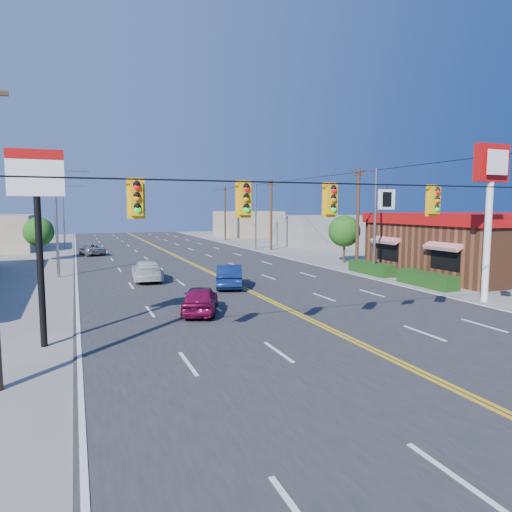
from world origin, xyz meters
name	(u,v)px	position (x,y,z in m)	size (l,w,h in m)	color
ground	(356,343)	(0.00, 0.00, 0.00)	(160.00, 160.00, 0.00)	gray
road	(210,273)	(0.00, 20.00, 0.03)	(20.00, 120.00, 0.06)	#2D2D30
signal_span	(357,215)	(-0.12, 0.00, 4.89)	(24.32, 0.34, 9.00)	#47301E
kfc	(485,243)	(19.90, 12.00, 2.38)	(16.30, 12.40, 4.70)	brown
kfc_pylon	(490,191)	(11.00, 4.00, 6.04)	(2.20, 0.36, 8.50)	white
pizza_hut_sign	(37,206)	(-11.00, 4.00, 5.18)	(1.90, 0.30, 6.85)	black
streetlight_se	(373,216)	(10.79, 14.00, 4.51)	(2.55, 0.25, 8.00)	gray
streetlight_ne	(254,212)	(10.79, 38.00, 4.51)	(2.55, 0.25, 8.00)	gray
streetlight_sw	(59,216)	(-10.79, 22.00, 4.51)	(2.55, 0.25, 8.00)	gray
streetlight_nw	(65,212)	(-10.79, 48.00, 4.51)	(2.55, 0.25, 8.00)	gray
utility_pole_near	(358,219)	(12.20, 18.00, 4.20)	(0.28, 0.28, 8.40)	#47301E
utility_pole_mid	(271,215)	(12.20, 36.00, 4.20)	(0.28, 0.28, 8.40)	#47301E
utility_pole_far	(225,213)	(12.20, 54.00, 4.20)	(0.28, 0.28, 8.40)	#47301E
tree_kfc_rear	(344,231)	(13.50, 22.00, 2.93)	(2.94, 2.94, 4.41)	#47301E
tree_west	(39,232)	(-13.00, 34.00, 2.79)	(2.80, 2.80, 4.20)	#47301E
bld_east_mid	(325,230)	(22.00, 40.00, 2.00)	(12.00, 10.00, 4.00)	gray
bld_east_far	(248,224)	(19.00, 62.00, 2.20)	(10.00, 10.00, 4.40)	tan
car_magenta	(200,300)	(-4.28, 6.84, 0.68)	(1.60, 3.97, 1.35)	maroon
car_blue	(229,277)	(-0.70, 13.14, 0.73)	(1.56, 4.46, 1.47)	navy
car_white	(147,271)	(-5.19, 17.80, 0.71)	(1.98, 4.86, 1.41)	silver
car_silver	(92,250)	(-8.17, 37.31, 0.61)	(2.03, 4.41, 1.23)	#9C9CA0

